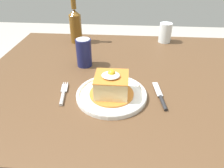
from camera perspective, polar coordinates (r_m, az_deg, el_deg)
name	(u,v)px	position (r m, az deg, el deg)	size (l,w,h in m)	color
dining_table	(131,94)	(0.94, 5.16, -2.83)	(1.26, 0.94, 0.73)	brown
main_plate	(112,94)	(0.75, -0.12, -2.81)	(0.25, 0.25, 0.02)	white
sandwich_meal	(112,85)	(0.73, -0.13, -0.38)	(0.16, 0.16, 0.10)	orange
fork	(63,95)	(0.77, -13.07, -2.84)	(0.04, 0.14, 0.01)	silver
knife	(161,99)	(0.76, 13.16, -3.88)	(0.04, 0.17, 0.01)	#262628
soda_can	(84,53)	(0.94, -7.58, 8.39)	(0.07, 0.07, 0.12)	#191E51
beer_bottle_amber	(75,24)	(1.20, -9.84, 15.60)	(0.06, 0.06, 0.27)	brown
drinking_glass	(165,34)	(1.23, 14.11, 12.95)	(0.07, 0.07, 0.10)	#3F2314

